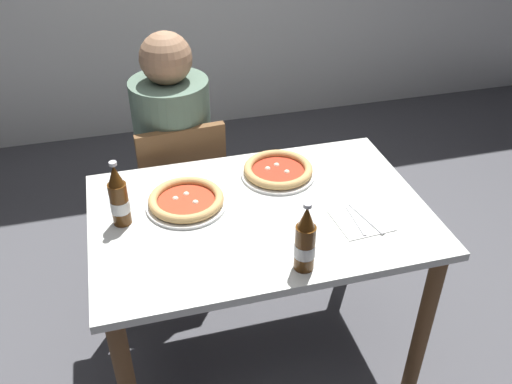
# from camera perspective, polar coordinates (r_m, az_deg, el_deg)

# --- Properties ---
(ground_plane) EXTENTS (8.00, 8.00, 0.00)m
(ground_plane) POSITION_cam_1_polar(r_m,az_deg,el_deg) (2.49, 0.31, -15.98)
(ground_plane) COLOR #4C4C51
(dining_table_main) EXTENTS (1.20, 0.80, 0.75)m
(dining_table_main) POSITION_cam_1_polar(r_m,az_deg,el_deg) (2.04, 0.37, -4.58)
(dining_table_main) COLOR silver
(dining_table_main) RESTS_ON ground_plane
(chair_behind_table) EXTENTS (0.43, 0.43, 0.85)m
(chair_behind_table) POSITION_cam_1_polar(r_m,az_deg,el_deg) (2.58, -7.84, 0.33)
(chair_behind_table) COLOR brown
(chair_behind_table) RESTS_ON ground_plane
(diner_seated) EXTENTS (0.34, 0.34, 1.21)m
(diner_seated) POSITION_cam_1_polar(r_m,az_deg,el_deg) (2.57, -8.31, 2.80)
(diner_seated) COLOR #2D3342
(diner_seated) RESTS_ON ground_plane
(pizza_margherita_near) EXTENTS (0.29, 0.29, 0.04)m
(pizza_margherita_near) POSITION_cam_1_polar(r_m,az_deg,el_deg) (2.00, -7.27, -0.91)
(pizza_margherita_near) COLOR white
(pizza_margherita_near) RESTS_ON dining_table_main
(pizza_marinara_far) EXTENTS (0.29, 0.29, 0.04)m
(pizza_marinara_far) POSITION_cam_1_polar(r_m,az_deg,el_deg) (2.15, 2.31, 2.24)
(pizza_marinara_far) COLOR white
(pizza_marinara_far) RESTS_ON dining_table_main
(beer_bottle_left) EXTENTS (0.07, 0.07, 0.25)m
(beer_bottle_left) POSITION_cam_1_polar(r_m,az_deg,el_deg) (1.68, 5.14, -5.17)
(beer_bottle_left) COLOR #512D0F
(beer_bottle_left) RESTS_ON dining_table_main
(beer_bottle_center) EXTENTS (0.07, 0.07, 0.25)m
(beer_bottle_center) POSITION_cam_1_polar(r_m,az_deg,el_deg) (1.91, -14.08, -0.62)
(beer_bottle_center) COLOR #512D0F
(beer_bottle_center) RESTS_ON dining_table_main
(napkin_with_cutlery) EXTENTS (0.19, 0.19, 0.01)m
(napkin_with_cutlery) POSITION_cam_1_polar(r_m,az_deg,el_deg) (1.96, 10.87, -2.89)
(napkin_with_cutlery) COLOR white
(napkin_with_cutlery) RESTS_ON dining_table_main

